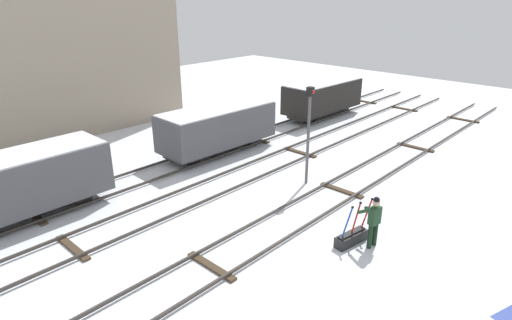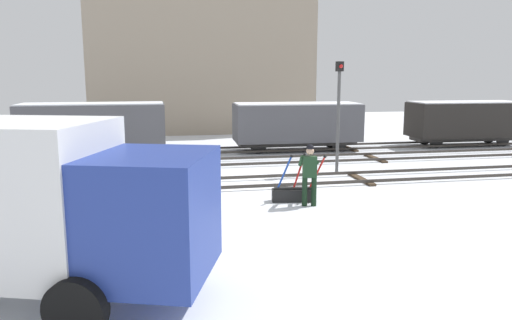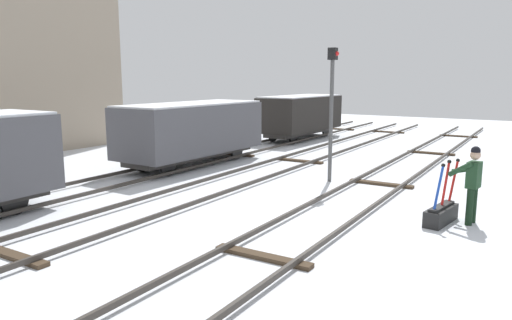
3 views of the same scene
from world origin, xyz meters
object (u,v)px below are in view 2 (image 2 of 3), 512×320
object	(u,v)px
freight_car_near_switch	(465,120)
freight_car_back_track	(297,123)
switch_lever_frame	(294,193)
rail_worker	(310,171)
freight_car_mid_siding	(94,126)
delivery_truck	(20,201)
signal_post	(339,106)

from	to	relation	value
freight_car_near_switch	freight_car_back_track	xyz separation A→B (m)	(-9.04, -0.00, 0.01)
freight_car_back_track	switch_lever_frame	bearing A→B (deg)	-104.36
freight_car_back_track	rail_worker	bearing A→B (deg)	-101.92
freight_car_mid_siding	freight_car_back_track	bearing A→B (deg)	-0.29
rail_worker	freight_car_mid_siding	bearing A→B (deg)	134.24
rail_worker	freight_car_near_switch	distance (m)	15.15
delivery_truck	rail_worker	bearing A→B (deg)	55.02
delivery_truck	freight_car_back_track	bearing A→B (deg)	77.58
signal_post	freight_car_mid_siding	distance (m)	10.97
delivery_truck	freight_car_back_track	xyz separation A→B (m)	(8.68, 14.54, -0.30)
switch_lever_frame	rail_worker	xyz separation A→B (m)	(0.29, -0.55, 0.75)
switch_lever_frame	delivery_truck	world-z (taller)	delivery_truck
switch_lever_frame	signal_post	bearing A→B (deg)	63.55
rail_worker	delivery_truck	size ratio (longest dim) A/B	0.28
delivery_truck	freight_car_mid_siding	size ratio (longest dim) A/B	0.99
rail_worker	freight_car_back_track	world-z (taller)	freight_car_back_track
delivery_truck	freight_car_near_switch	size ratio (longest dim) A/B	1.08
switch_lever_frame	rail_worker	size ratio (longest dim) A/B	0.90
signal_post	freight_car_near_switch	size ratio (longest dim) A/B	0.71
rail_worker	signal_post	world-z (taller)	signal_post
rail_worker	delivery_truck	xyz separation A→B (m)	(-6.26, -4.65, 0.65)
rail_worker	switch_lever_frame	bearing A→B (deg)	127.15
rail_worker	freight_car_back_track	distance (m)	10.19
switch_lever_frame	freight_car_near_switch	distance (m)	15.06
signal_post	freight_car_near_switch	xyz separation A→B (m)	(9.00, 5.49, -1.18)
freight_car_near_switch	switch_lever_frame	bearing A→B (deg)	-139.52
rail_worker	delivery_truck	distance (m)	7.82
freight_car_near_switch	freight_car_mid_siding	xyz separation A→B (m)	(-18.43, 0.00, 0.06)
delivery_truck	signal_post	bearing A→B (deg)	64.49
freight_car_back_track	freight_car_near_switch	bearing A→B (deg)	1.86
signal_post	freight_car_back_track	world-z (taller)	signal_post
signal_post	switch_lever_frame	bearing A→B (deg)	-125.52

